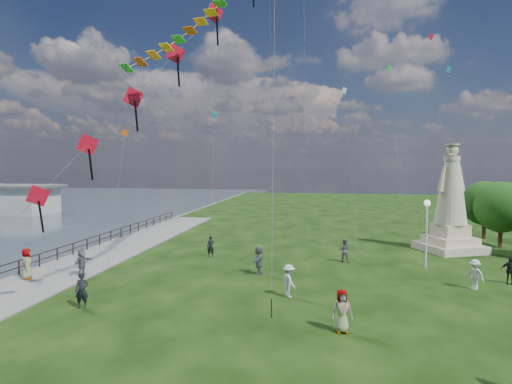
% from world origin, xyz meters
% --- Properties ---
extents(waterfront, '(200.00, 200.00, 1.51)m').
position_xyz_m(waterfront, '(-15.24, 8.99, -0.06)').
color(waterfront, '#33424D').
rests_on(waterfront, ground).
extents(statue, '(5.63, 5.63, 8.74)m').
position_xyz_m(statue, '(13.13, 20.43, 3.30)').
color(statue, '#C1B092').
rests_on(statue, ground).
extents(lamppost, '(0.43, 0.43, 4.68)m').
position_xyz_m(lamppost, '(9.81, 14.07, 3.38)').
color(lamppost, silver).
rests_on(lamppost, ground).
extents(tree_row, '(5.94, 12.70, 5.64)m').
position_xyz_m(tree_row, '(18.31, 23.24, 3.32)').
color(tree_row, '#382314').
rests_on(tree_row, ground).
extents(person_0, '(0.72, 0.56, 1.76)m').
position_xyz_m(person_0, '(-8.89, 2.91, 0.88)').
color(person_0, black).
rests_on(person_0, ground).
extents(person_2, '(1.11, 1.27, 1.75)m').
position_xyz_m(person_2, '(1.05, 6.26, 0.88)').
color(person_2, silver).
rests_on(person_2, ground).
extents(person_4, '(1.00, 0.75, 1.83)m').
position_xyz_m(person_4, '(3.63, 1.77, 0.92)').
color(person_4, '#595960').
rests_on(person_4, ground).
extents(person_5, '(0.87, 1.62, 1.66)m').
position_xyz_m(person_5, '(-12.19, 8.41, 0.83)').
color(person_5, '#595960').
rests_on(person_5, ground).
extents(person_6, '(0.60, 0.40, 1.60)m').
position_xyz_m(person_6, '(-5.65, 15.30, 0.80)').
color(person_6, black).
rests_on(person_6, ground).
extents(person_7, '(0.89, 0.62, 1.69)m').
position_xyz_m(person_7, '(4.39, 15.16, 0.85)').
color(person_7, '#595960').
rests_on(person_7, ground).
extents(person_8, '(1.16, 1.22, 1.72)m').
position_xyz_m(person_8, '(11.35, 9.23, 0.86)').
color(person_8, silver).
rests_on(person_8, ground).
extents(person_9, '(1.06, 0.83, 1.61)m').
position_xyz_m(person_9, '(13.81, 10.76, 0.81)').
color(person_9, black).
rests_on(person_9, ground).
extents(person_10, '(0.93, 1.08, 1.89)m').
position_xyz_m(person_10, '(-15.00, 7.03, 0.94)').
color(person_10, '#595960').
rests_on(person_10, ground).
extents(person_11, '(0.77, 1.75, 1.87)m').
position_xyz_m(person_11, '(-1.22, 10.63, 0.94)').
color(person_11, '#595960').
rests_on(person_11, ground).
extents(red_kite_train, '(12.65, 9.35, 18.10)m').
position_xyz_m(red_kite_train, '(-5.86, 4.61, 11.22)').
color(red_kite_train, black).
rests_on(red_kite_train, ground).
extents(small_kites, '(27.63, 16.91, 32.62)m').
position_xyz_m(small_kites, '(2.62, 23.00, 14.72)').
color(small_kites, '#167188').
rests_on(small_kites, ground).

